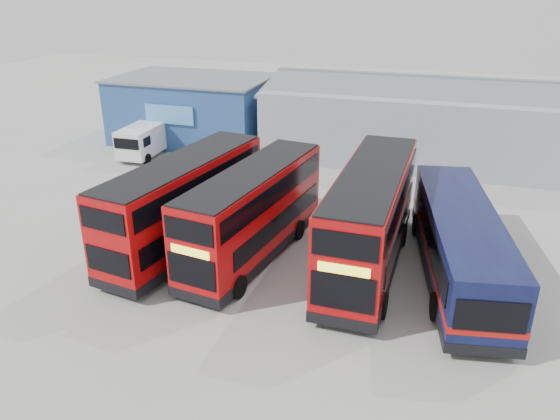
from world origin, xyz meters
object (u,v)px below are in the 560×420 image
Objects in this scene: double_decker_right at (370,220)px; panel_van at (145,139)px; double_decker_centre at (253,214)px; single_decker_blue at (459,246)px; double_decker_left at (185,206)px; maintenance_shed at (475,123)px; office_block at (194,108)px.

double_decker_right reaches higher than panel_van.
double_decker_centre reaches higher than single_decker_blue.
double_decker_right is at bearing 13.95° from double_decker_centre.
double_decker_right is at bearing -166.42° from double_decker_left.
panel_van is at bearing 144.76° from double_decker_centre.
maintenance_shed is 19.97m from double_decker_right.
maintenance_shed is 2.84× the size of double_decker_centre.
maintenance_shed is 5.54× the size of panel_van.
double_decker_centre is (11.76, -17.91, -0.37)m from office_block.
double_decker_right is (17.22, -17.38, -0.17)m from office_block.
panel_van is (-22.77, 11.94, -0.32)m from single_decker_blue.
double_decker_centre is at bearing -5.71° from single_decker_blue.
double_decker_right is at bearing -34.47° from panel_van.
maintenance_shed is 24.36m from double_decker_left.
maintenance_shed is at bearing 71.13° from double_decker_centre.
office_block is 27.33m from single_decker_blue.
single_decker_blue is 25.72m from panel_van.
double_decker_centre is 9.51m from single_decker_blue.
single_decker_blue is at bearing -29.28° from panel_van.
office_block is at bearing 71.89° from panel_van.
maintenance_shed reaches higher than office_block.
office_block is 1.07× the size of double_decker_right.
single_decker_blue is (-0.78, -19.20, -0.96)m from maintenance_shed.
panel_van is at bearing -37.76° from single_decker_blue.
office_block reaches higher than single_decker_blue.
double_decker_left is 13.01m from single_decker_blue.
maintenance_shed is 2.44× the size of single_decker_blue.
single_decker_blue is (9.46, 0.72, -0.56)m from double_decker_centre.
maintenance_shed is 22.40m from double_decker_centre.
office_block is 21.43m from double_decker_centre.
single_decker_blue reaches higher than panel_van.
double_decker_centre reaches higher than panel_van.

